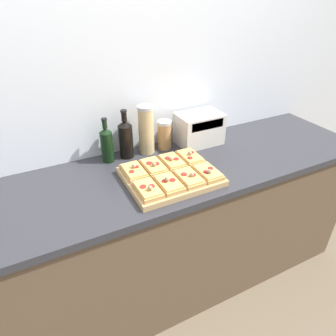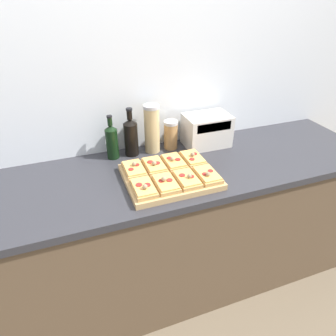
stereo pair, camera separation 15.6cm
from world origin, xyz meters
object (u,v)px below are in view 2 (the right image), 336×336
Objects in this scene: olive_oil_bottle at (112,141)px; grain_jar_short at (171,135)px; wine_bottle at (131,136)px; toaster_oven at (207,130)px; cutting_board at (170,177)px; grain_jar_tall at (152,129)px.

olive_oil_bottle reaches higher than grain_jar_short.
wine_bottle reaches higher than olive_oil_bottle.
toaster_oven is at bearing -8.74° from grain_jar_short.
wine_bottle is at bearing 109.84° from cutting_board.
olive_oil_bottle is at bearing -180.00° from wine_bottle.
grain_jar_tall is 0.97× the size of toaster_oven.
grain_jar_tall reaches higher than cutting_board.
grain_jar_tall is (0.24, 0.00, 0.04)m from olive_oil_bottle.
grain_jar_short is (0.13, 0.33, 0.07)m from cutting_board.
grain_jar_short is at bearing -0.00° from wine_bottle.
olive_oil_bottle is at bearing 176.61° from toaster_oven.
toaster_oven reaches higher than cutting_board.
olive_oil_bottle reaches higher than toaster_oven.
olive_oil_bottle is 0.59m from toaster_oven.
wine_bottle is at bearing 180.00° from grain_jar_short.
olive_oil_bottle is 0.90× the size of wine_bottle.
grain_jar_short is at bearing 171.26° from toaster_oven.
grain_jar_tall reaches higher than wine_bottle.
toaster_oven is at bearing 40.06° from cutting_board.
grain_jar_short is at bearing 0.00° from olive_oil_bottle.
toaster_oven is (0.35, 0.30, 0.08)m from cutting_board.
olive_oil_bottle is at bearing -180.00° from grain_jar_tall.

